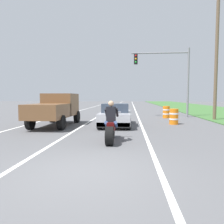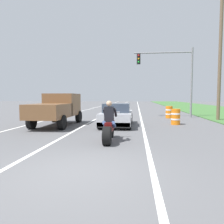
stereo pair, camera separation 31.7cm
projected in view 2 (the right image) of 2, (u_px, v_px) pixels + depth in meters
The scene contains 11 objects.
ground_plane at pixel (77, 171), 5.05m from camera, with size 160.00×160.00×0.00m, color #565659.
lane_stripe_left_solid at pixel (79, 112), 25.48m from camera, with size 0.14×120.00×0.01m, color white.
lane_stripe_right_solid at pixel (140, 112), 24.67m from camera, with size 0.14×120.00×0.01m, color white.
lane_stripe_centre_dashed at pixel (109, 112), 25.07m from camera, with size 0.14×120.00×0.01m, color white.
motorcycle_with_rider at pixel (109, 127), 8.32m from camera, with size 0.70×2.21×1.62m.
sports_car_silver at pixel (117, 115), 13.10m from camera, with size 1.84×4.30×1.37m.
pickup_truck_left_lane_brown at pixel (57, 108), 13.13m from camera, with size 2.02×4.80×1.98m.
traffic_light_mast_near at pixel (173, 71), 18.43m from camera, with size 5.04×0.34×6.00m.
utility_pole_roadside at pixel (220, 61), 15.69m from camera, with size 0.24×0.24×8.85m, color brown.
construction_barrel_nearest at pixel (176, 117), 13.57m from camera, with size 0.58×0.58×1.00m.
construction_barrel_mid at pixel (169, 112), 17.67m from camera, with size 0.58×0.58×1.00m.
Camera 2 is at (1.40, -4.81, 1.76)m, focal length 34.14 mm.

